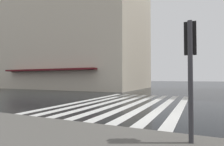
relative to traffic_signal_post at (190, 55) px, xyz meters
The scene contains 4 objects.
ground_plane 4.82m from the traffic_signal_post, 29.98° to the left, with size 220.00×220.00×0.00m, color black.
zebra_crossing 9.10m from the traffic_signal_post, 29.66° to the left, with size 13.00×7.50×0.01m.
haussmann_block_mid 32.09m from the traffic_signal_post, 39.94° to the left, with size 16.55×23.29×21.43m.
traffic_signal_post is the anchor object (origin of this frame).
Camera 1 is at (-8.87, -2.28, 1.76)m, focal length 30.06 mm.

